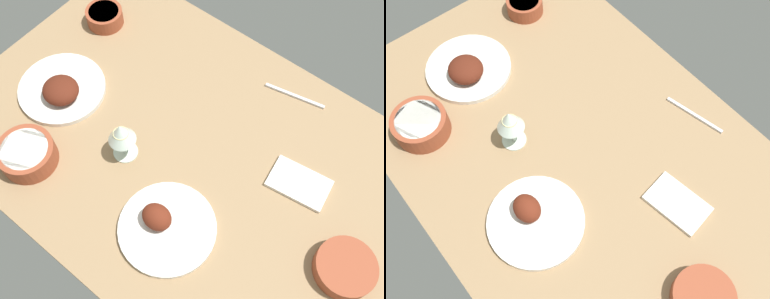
# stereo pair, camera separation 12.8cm
# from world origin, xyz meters

# --- Properties ---
(dining_table) EXTENTS (1.40, 0.90, 0.04)m
(dining_table) POSITION_xyz_m (0.00, 0.00, 0.02)
(dining_table) COLOR #937551
(dining_table) RESTS_ON ground
(plate_near_viewer) EXTENTS (0.26, 0.26, 0.07)m
(plate_near_viewer) POSITION_xyz_m (0.43, 0.08, 0.06)
(plate_near_viewer) COLOR silver
(plate_near_viewer) RESTS_ON dining_table
(plate_far_side) EXTENTS (0.26, 0.26, 0.07)m
(plate_far_side) POSITION_xyz_m (-0.08, 0.22, 0.06)
(plate_far_side) COLOR silver
(plate_far_side) RESTS_ON dining_table
(bowl_cream) EXTENTS (0.16, 0.16, 0.06)m
(bowl_cream) POSITION_xyz_m (0.34, 0.30, 0.08)
(bowl_cream) COLOR brown
(bowl_cream) RESTS_ON dining_table
(bowl_soup) EXTENTS (0.12, 0.12, 0.05)m
(bowl_soup) POSITION_xyz_m (0.53, -0.21, 0.07)
(bowl_soup) COLOR brown
(bowl_soup) RESTS_ON dining_table
(bowl_onions) EXTENTS (0.15, 0.15, 0.05)m
(bowl_onions) POSITION_xyz_m (-0.50, 0.03, 0.07)
(bowl_onions) COLOR brown
(bowl_onions) RESTS_ON dining_table
(wine_glass) EXTENTS (0.08, 0.08, 0.14)m
(wine_glass) POSITION_xyz_m (0.15, 0.12, 0.14)
(wine_glass) COLOR silver
(wine_glass) RESTS_ON dining_table
(folded_napkin) EXTENTS (0.17, 0.12, 0.01)m
(folded_napkin) POSITION_xyz_m (-0.29, -0.11, 0.05)
(folded_napkin) COLOR white
(folded_napkin) RESTS_ON dining_table
(fork_loose) EXTENTS (0.19, 0.05, 0.01)m
(fork_loose) POSITION_xyz_m (-0.12, -0.34, 0.04)
(fork_loose) COLOR silver
(fork_loose) RESTS_ON dining_table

